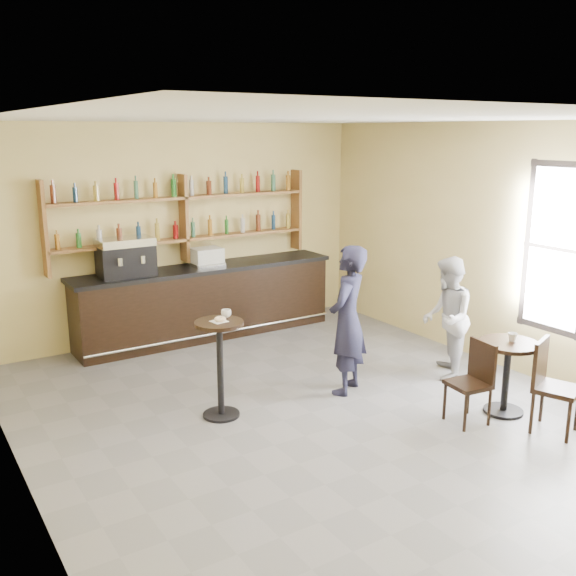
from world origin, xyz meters
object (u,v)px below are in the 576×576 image
bar_counter (206,301)px  chair_south (557,388)px  pedestal_table (220,369)px  patron_second (447,318)px  espresso_machine (126,257)px  man_main (347,320)px  cafe_table (506,378)px  chair_west (468,383)px  pastry_case (207,257)px

bar_counter → chair_south: 5.18m
pedestal_table → patron_second: 3.01m
espresso_machine → man_main: bearing=-56.9°
cafe_table → bar_counter: bearing=110.5°
pedestal_table → chair_west: size_ratio=1.21×
pastry_case → bar_counter: bearing=-172.0°
pastry_case → pedestal_table: (-1.14, -2.68, -0.69)m
chair_south → patron_second: (0.20, 1.76, 0.29)m
cafe_table → chair_south: bearing=-85.2°
pastry_case → man_main: 2.92m
man_main → patron_second: size_ratio=1.15×
chair_west → pedestal_table: bearing=-119.5°
man_main → chair_west: bearing=79.1°
bar_counter → chair_south: bearing=-71.3°
cafe_table → chair_west: chair_west is taller
bar_counter → pedestal_table: bearing=-112.4°
cafe_table → man_main: bearing=127.9°
pastry_case → chair_west: size_ratio=0.50×
espresso_machine → man_main: (1.70, -2.86, -0.47)m
bar_counter → cafe_table: bearing=-69.5°
pastry_case → pedestal_table: size_ratio=0.42×
pedestal_table → cafe_table: pedestal_table is taller
espresso_machine → chair_south: 5.75m
chair_west → patron_second: bearing=150.6°
chair_south → cafe_table: bearing=73.8°
man_main → cafe_table: 1.89m
bar_counter → cafe_table: (1.61, -4.30, -0.14)m
chair_west → chair_south: (0.60, -0.65, 0.04)m
espresso_machine → cafe_table: size_ratio=0.90×
man_main → patron_second: (1.37, -0.28, -0.12)m
pedestal_table → cafe_table: bearing=-30.9°
bar_counter → pedestal_table: size_ratio=3.72×
cafe_table → patron_second: bearing=77.8°
espresso_machine → chair_west: (2.27, -4.25, -0.92)m
chair_west → man_main: bearing=-151.2°
man_main → chair_south: 2.38m
chair_south → bar_counter: bearing=87.8°
bar_counter → man_main: man_main is taller
cafe_table → patron_second: size_ratio=0.53×
man_main → cafe_table: (1.12, -1.44, -0.48)m
chair_south → patron_second: bearing=62.6°
pedestal_table → chair_south: 3.55m
pedestal_table → bar_counter: bearing=67.6°
bar_counter → espresso_machine: size_ratio=5.43×
pastry_case → cafe_table: bearing=-61.8°
pastry_case → chair_south: 5.22m
man_main → pedestal_table: bearing=-39.8°
bar_counter → man_main: (0.49, -2.86, 0.35)m
chair_west → chair_south: bearing=49.2°
bar_counter → pedestal_table: 2.90m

